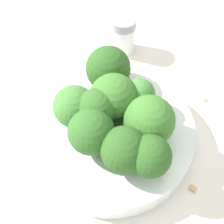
% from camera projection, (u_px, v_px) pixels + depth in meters
% --- Properties ---
extents(ground_plane, '(3.00, 3.00, 0.00)m').
position_uv_depth(ground_plane, '(112.00, 141.00, 0.42)').
color(ground_plane, silver).
extents(bowl, '(0.21, 0.21, 0.04)m').
position_uv_depth(bowl, '(112.00, 134.00, 0.40)').
color(bowl, silver).
rests_on(bowl, ground_plane).
extents(broccoli_floret_0, '(0.05, 0.05, 0.06)m').
position_uv_depth(broccoli_floret_0, '(75.00, 107.00, 0.37)').
color(broccoli_floret_0, '#84AD66').
rests_on(broccoli_floret_0, bowl).
extents(broccoli_floret_1, '(0.05, 0.05, 0.06)m').
position_uv_depth(broccoli_floret_1, '(97.00, 111.00, 0.36)').
color(broccoli_floret_1, '#84AD66').
rests_on(broccoli_floret_1, bowl).
extents(broccoli_floret_2, '(0.06, 0.06, 0.06)m').
position_uv_depth(broccoli_floret_2, '(108.00, 69.00, 0.41)').
color(broccoli_floret_2, '#84AD66').
rests_on(broccoli_floret_2, bowl).
extents(broccoli_floret_3, '(0.06, 0.06, 0.06)m').
position_uv_depth(broccoli_floret_3, '(118.00, 98.00, 0.37)').
color(broccoli_floret_3, '#84AD66').
rests_on(broccoli_floret_3, bowl).
extents(broccoli_floret_4, '(0.05, 0.05, 0.06)m').
position_uv_depth(broccoli_floret_4, '(91.00, 132.00, 0.35)').
color(broccoli_floret_4, '#84AD66').
rests_on(broccoli_floret_4, bowl).
extents(broccoli_floret_5, '(0.04, 0.04, 0.05)m').
position_uv_depth(broccoli_floret_5, '(139.00, 95.00, 0.38)').
color(broccoli_floret_5, '#7A9E5B').
rests_on(broccoli_floret_5, bowl).
extents(broccoli_floret_6, '(0.06, 0.06, 0.06)m').
position_uv_depth(broccoli_floret_6, '(149.00, 121.00, 0.35)').
color(broccoli_floret_6, '#84AD66').
rests_on(broccoli_floret_6, bowl).
extents(broccoli_floret_7, '(0.05, 0.05, 0.06)m').
position_uv_depth(broccoli_floret_7, '(124.00, 150.00, 0.33)').
color(broccoli_floret_7, '#8EB770').
rests_on(broccoli_floret_7, bowl).
extents(broccoli_floret_8, '(0.05, 0.05, 0.06)m').
position_uv_depth(broccoli_floret_8, '(150.00, 156.00, 0.33)').
color(broccoli_floret_8, '#84AD66').
rests_on(broccoli_floret_8, bowl).
extents(pepper_shaker, '(0.04, 0.04, 0.06)m').
position_uv_depth(pepper_shaker, '(121.00, 35.00, 0.49)').
color(pepper_shaker, silver).
rests_on(pepper_shaker, ground_plane).
extents(almond_crumb_0, '(0.01, 0.00, 0.01)m').
position_uv_depth(almond_crumb_0, '(205.00, 100.00, 0.46)').
color(almond_crumb_0, '#AD7F4C').
rests_on(almond_crumb_0, ground_plane).
extents(almond_crumb_2, '(0.01, 0.01, 0.01)m').
position_uv_depth(almond_crumb_2, '(193.00, 188.00, 0.38)').
color(almond_crumb_2, tan).
rests_on(almond_crumb_2, ground_plane).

